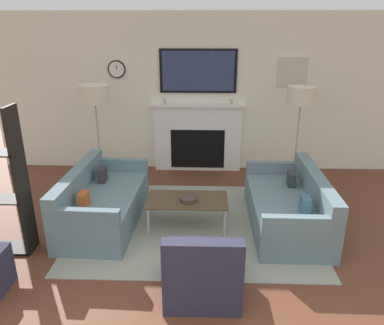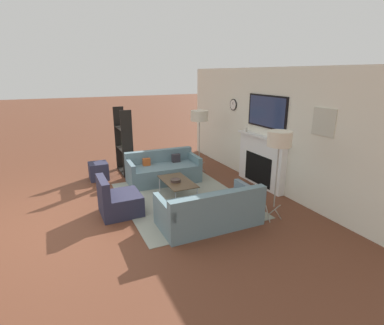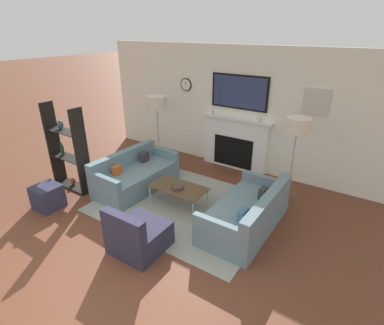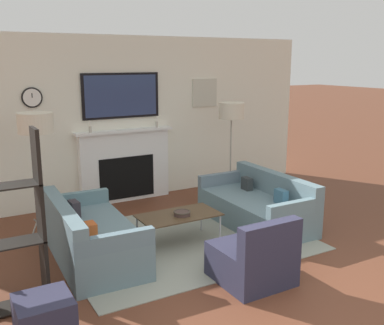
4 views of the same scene
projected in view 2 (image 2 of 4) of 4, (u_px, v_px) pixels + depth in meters
name	position (u px, v px, depth m)	size (l,w,h in m)	color
ground_plane	(59.00, 222.00, 5.38)	(60.00, 60.00, 0.00)	brown
fireplace_wall	(266.00, 134.00, 6.86)	(7.18, 0.28, 2.70)	white
area_rug	(183.00, 199.00, 6.36)	(3.06, 2.42, 0.01)	gray
couch_left	(163.00, 171.00, 7.35)	(0.91, 1.75, 0.73)	slate
couch_right	(210.00, 211.00, 5.23)	(0.89, 1.77, 0.72)	slate
armchair	(118.00, 202.00, 5.64)	(0.73, 0.74, 0.75)	#2B2B41
coffee_table	(177.00, 182.00, 6.31)	(1.03, 0.55, 0.39)	#4C3823
decorative_bowl	(176.00, 180.00, 6.26)	(0.22, 0.22, 0.06)	#45332E
floor_lamp_left	(199.00, 116.00, 7.73)	(0.46, 0.46, 1.66)	#9E998E
floor_lamp_right	(280.00, 140.00, 5.07)	(0.41, 0.41, 1.65)	#9E998E
shelf_unit	(124.00, 143.00, 7.88)	(0.91, 0.28, 1.72)	black
ottoman	(99.00, 171.00, 7.51)	(0.45, 0.45, 0.43)	#2B2B41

